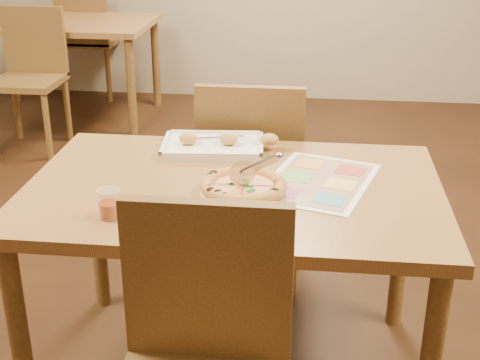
# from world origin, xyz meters

# --- Properties ---
(dining_table) EXTENTS (1.30, 0.85, 0.72)m
(dining_table) POSITION_xyz_m (0.00, 0.00, 0.63)
(dining_table) COLOR #91623A
(dining_table) RESTS_ON ground
(chair_near) EXTENTS (0.42, 0.42, 0.47)m
(chair_near) POSITION_xyz_m (0.00, -0.60, 0.57)
(chair_near) COLOR brown
(chair_near) RESTS_ON ground
(chair_far) EXTENTS (0.42, 0.42, 0.47)m
(chair_far) POSITION_xyz_m (-0.00, 0.60, 0.57)
(chair_far) COLOR brown
(chair_far) RESTS_ON ground
(bg_table) EXTENTS (1.30, 0.85, 0.72)m
(bg_table) POSITION_xyz_m (-1.60, 2.80, 0.63)
(bg_table) COLOR #91623A
(bg_table) RESTS_ON ground
(bg_chair_near) EXTENTS (0.42, 0.42, 0.47)m
(bg_chair_near) POSITION_xyz_m (-1.60, 2.20, 0.57)
(bg_chair_near) COLOR brown
(bg_chair_near) RESTS_ON ground
(bg_chair_far) EXTENTS (0.42, 0.42, 0.47)m
(bg_chair_far) POSITION_xyz_m (-1.60, 3.30, 0.57)
(bg_chair_far) COLOR brown
(bg_chair_far) RESTS_ON ground
(plate) EXTENTS (0.25, 0.25, 0.01)m
(plate) POSITION_xyz_m (0.03, -0.07, 0.73)
(plate) COLOR white
(plate) RESTS_ON dining_table
(pizza) EXTENTS (0.26, 0.26, 0.04)m
(pizza) POSITION_xyz_m (0.04, -0.06, 0.75)
(pizza) COLOR gold
(pizza) RESTS_ON plate
(pizza_cutter) EXTENTS (0.15, 0.07, 0.09)m
(pizza_cutter) POSITION_xyz_m (0.07, -0.06, 0.80)
(pizza_cutter) COLOR silver
(pizza_cutter) RESTS_ON pizza
(appetizer_tray) EXTENTS (0.42, 0.27, 0.06)m
(appetizer_tray) POSITION_xyz_m (-0.10, 0.30, 0.74)
(appetizer_tray) COLOR white
(appetizer_tray) RESTS_ON dining_table
(glass_tumbler) EXTENTS (0.07, 0.07, 0.09)m
(glass_tumbler) POSITION_xyz_m (-0.32, -0.27, 0.76)
(glass_tumbler) COLOR #872F0A
(glass_tumbler) RESTS_ON dining_table
(menu) EXTENTS (0.42, 0.50, 0.00)m
(menu) POSITION_xyz_m (0.26, 0.06, 0.72)
(menu) COLOR white
(menu) RESTS_ON dining_table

